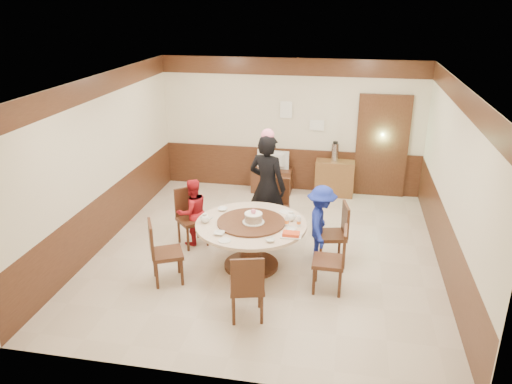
% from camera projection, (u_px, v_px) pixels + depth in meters
% --- Properties ---
extents(room, '(6.00, 6.04, 2.84)m').
position_uv_depth(room, '(268.00, 191.00, 7.89)').
color(room, beige).
rests_on(room, ground).
extents(banquet_table, '(1.69, 1.69, 0.78)m').
position_uv_depth(banquet_table, '(251.00, 236.00, 7.62)').
color(banquet_table, '#432314').
rests_on(banquet_table, ground).
extents(chair_0, '(0.53, 0.52, 0.97)m').
position_uv_depth(chair_0, '(332.00, 244.00, 7.88)').
color(chair_0, '#432314').
rests_on(chair_0, ground).
extents(chair_1, '(0.47, 0.48, 0.97)m').
position_uv_depth(chair_1, '(275.00, 216.00, 8.86)').
color(chair_1, '#432314').
rests_on(chair_1, ground).
extents(chair_2, '(0.62, 0.62, 0.97)m').
position_uv_depth(chair_2, '(192.00, 227.00, 8.43)').
color(chair_2, '#432314').
rests_on(chair_2, ground).
extents(chair_3, '(0.59, 0.59, 0.97)m').
position_uv_depth(chair_3, '(166.00, 263.00, 7.31)').
color(chair_3, '#432314').
rests_on(chair_3, ground).
extents(chair_4, '(0.54, 0.54, 0.97)m').
position_uv_depth(chair_4, '(247.00, 297.00, 6.48)').
color(chair_4, '#432314').
rests_on(chair_4, ground).
extents(chair_5, '(0.46, 0.45, 0.97)m').
position_uv_depth(chair_5, '(329.00, 271.00, 7.10)').
color(chair_5, '#432314').
rests_on(chair_5, ground).
extents(person_standing, '(0.78, 0.64, 1.85)m').
position_uv_depth(person_standing, '(267.00, 187.00, 8.48)').
color(person_standing, black).
rests_on(person_standing, ground).
extents(person_red, '(0.71, 0.70, 1.15)m').
position_uv_depth(person_red, '(193.00, 212.00, 8.36)').
color(person_red, '#AA161E').
rests_on(person_red, ground).
extents(person_blue, '(0.49, 0.82, 1.25)m').
position_uv_depth(person_blue, '(321.00, 224.00, 7.81)').
color(person_blue, '#18289A').
rests_on(person_blue, ground).
extents(birthday_cake, '(0.33, 0.33, 0.22)m').
position_uv_depth(birthday_cake, '(253.00, 218.00, 7.47)').
color(birthday_cake, white).
rests_on(birthday_cake, banquet_table).
extents(teapot_left, '(0.17, 0.15, 0.13)m').
position_uv_depth(teapot_left, '(205.00, 219.00, 7.54)').
color(teapot_left, white).
rests_on(teapot_left, banquet_table).
extents(teapot_right, '(0.17, 0.15, 0.13)m').
position_uv_depth(teapot_right, '(291.00, 217.00, 7.61)').
color(teapot_right, white).
rests_on(teapot_right, banquet_table).
extents(bowl_0, '(0.15, 0.15, 0.04)m').
position_uv_depth(bowl_0, '(223.00, 209.00, 7.98)').
color(bowl_0, white).
rests_on(bowl_0, banquet_table).
extents(bowl_1, '(0.14, 0.14, 0.04)m').
position_uv_depth(bowl_1, '(270.00, 240.00, 6.96)').
color(bowl_1, white).
rests_on(bowl_1, banquet_table).
extents(bowl_2, '(0.16, 0.16, 0.04)m').
position_uv_depth(bowl_2, '(219.00, 233.00, 7.17)').
color(bowl_2, white).
rests_on(bowl_2, banquet_table).
extents(bowl_3, '(0.15, 0.15, 0.05)m').
position_uv_depth(bowl_3, '(291.00, 230.00, 7.27)').
color(bowl_3, white).
rests_on(bowl_3, banquet_table).
extents(saucer_near, '(0.18, 0.18, 0.01)m').
position_uv_depth(saucer_near, '(225.00, 240.00, 6.99)').
color(saucer_near, white).
rests_on(saucer_near, banquet_table).
extents(saucer_far, '(0.18, 0.18, 0.01)m').
position_uv_depth(saucer_far, '(285.00, 212.00, 7.92)').
color(saucer_far, white).
rests_on(saucer_far, banquet_table).
extents(shrimp_platter, '(0.30, 0.20, 0.06)m').
position_uv_depth(shrimp_platter, '(291.00, 235.00, 7.11)').
color(shrimp_platter, white).
rests_on(shrimp_platter, banquet_table).
extents(bottle_0, '(0.06, 0.06, 0.16)m').
position_uv_depth(bottle_0, '(287.00, 221.00, 7.42)').
color(bottle_0, white).
rests_on(bottle_0, banquet_table).
extents(bottle_1, '(0.06, 0.06, 0.16)m').
position_uv_depth(bottle_1, '(299.00, 222.00, 7.40)').
color(bottle_1, white).
rests_on(bottle_1, banquet_table).
extents(tv_stand, '(0.85, 0.45, 0.50)m').
position_uv_depth(tv_stand, '(272.00, 180.00, 10.76)').
color(tv_stand, '#432314').
rests_on(tv_stand, ground).
extents(television, '(0.70, 0.15, 0.40)m').
position_uv_depth(television, '(272.00, 160.00, 10.59)').
color(television, gray).
rests_on(television, tv_stand).
extents(side_cabinet, '(0.80, 0.40, 0.75)m').
position_uv_depth(side_cabinet, '(334.00, 178.00, 10.51)').
color(side_cabinet, brown).
rests_on(side_cabinet, ground).
extents(thermos, '(0.15, 0.15, 0.38)m').
position_uv_depth(thermos, '(335.00, 152.00, 10.31)').
color(thermos, silver).
rests_on(thermos, side_cabinet).
extents(notice_left, '(0.25, 0.00, 0.35)m').
position_uv_depth(notice_left, '(286.00, 110.00, 10.35)').
color(notice_left, white).
rests_on(notice_left, room).
extents(notice_right, '(0.30, 0.00, 0.22)m').
position_uv_depth(notice_right, '(317.00, 125.00, 10.35)').
color(notice_right, white).
rests_on(notice_right, room).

